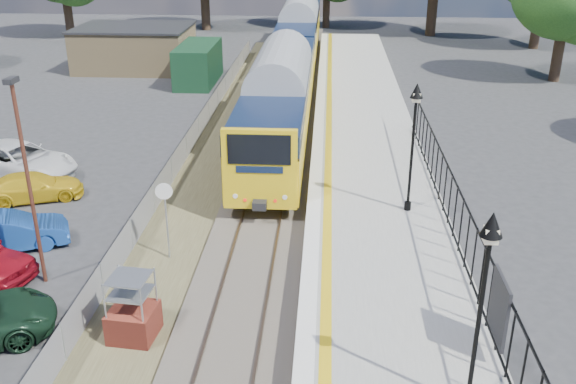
# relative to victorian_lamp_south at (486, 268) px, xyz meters

# --- Properties ---
(ground) EXTENTS (120.00, 120.00, 0.00)m
(ground) POSITION_rel_victorian_lamp_south_xyz_m (-5.50, 4.00, -4.30)
(ground) COLOR #2D2D30
(ground) RESTS_ON ground
(track_bed) EXTENTS (5.90, 80.00, 0.29)m
(track_bed) POSITION_rel_victorian_lamp_south_xyz_m (-5.97, 13.67, -4.21)
(track_bed) COLOR #473F38
(track_bed) RESTS_ON ground
(platform) EXTENTS (5.00, 70.00, 0.90)m
(platform) POSITION_rel_victorian_lamp_south_xyz_m (-1.30, 12.00, -3.85)
(platform) COLOR gray
(platform) RESTS_ON ground
(platform_edge) EXTENTS (0.90, 70.00, 0.01)m
(platform_edge) POSITION_rel_victorian_lamp_south_xyz_m (-3.36, 12.00, -3.39)
(platform_edge) COLOR silver
(platform_edge) RESTS_ON platform
(victorian_lamp_south) EXTENTS (0.44, 0.44, 4.60)m
(victorian_lamp_south) POSITION_rel_victorian_lamp_south_xyz_m (0.00, 0.00, 0.00)
(victorian_lamp_south) COLOR black
(victorian_lamp_south) RESTS_ON platform
(victorian_lamp_north) EXTENTS (0.44, 0.44, 4.60)m
(victorian_lamp_north) POSITION_rel_victorian_lamp_south_xyz_m (-0.20, 10.00, 0.00)
(victorian_lamp_north) COLOR black
(victorian_lamp_north) RESTS_ON platform
(palisade_fence) EXTENTS (0.12, 26.00, 2.00)m
(palisade_fence) POSITION_rel_victorian_lamp_south_xyz_m (1.05, 6.24, -2.46)
(palisade_fence) COLOR black
(palisade_fence) RESTS_ON platform
(wire_fence) EXTENTS (0.06, 52.00, 1.20)m
(wire_fence) POSITION_rel_victorian_lamp_south_xyz_m (-9.70, 16.00, -3.70)
(wire_fence) COLOR #999EA3
(wire_fence) RESTS_ON ground
(outbuilding) EXTENTS (10.80, 10.10, 3.12)m
(outbuilding) POSITION_rel_victorian_lamp_south_xyz_m (-16.41, 35.21, -2.78)
(outbuilding) COLOR tan
(outbuilding) RESTS_ON ground
(train) EXTENTS (2.82, 40.83, 3.51)m
(train) POSITION_rel_victorian_lamp_south_xyz_m (-5.50, 30.54, -1.96)
(train) COLOR gold
(train) RESTS_ON ground
(brick_plinth) EXTENTS (1.32, 1.32, 1.93)m
(brick_plinth) POSITION_rel_victorian_lamp_south_xyz_m (-8.22, 3.15, -3.37)
(brick_plinth) COLOR maroon
(brick_plinth) RESTS_ON ground
(speed_sign) EXTENTS (0.55, 0.15, 2.76)m
(speed_sign) POSITION_rel_victorian_lamp_south_xyz_m (-8.30, 7.48, -2.43)
(speed_sign) COLOR #999EA3
(speed_sign) RESTS_ON ground
(carpark_lamp) EXTENTS (0.25, 0.50, 6.48)m
(carpark_lamp) POSITION_rel_victorian_lamp_south_xyz_m (-11.87, 5.86, -0.57)
(carpark_lamp) COLOR #50261A
(carpark_lamp) RESTS_ON ground
(car_blue) EXTENTS (4.14, 2.87, 1.29)m
(car_blue) POSITION_rel_victorian_lamp_south_xyz_m (-13.92, 7.84, -3.65)
(car_blue) COLOR #194597
(car_blue) RESTS_ON ground
(car_yellow) EXTENTS (4.13, 2.83, 1.11)m
(car_yellow) POSITION_rel_victorian_lamp_south_xyz_m (-14.87, 11.99, -3.74)
(car_yellow) COLOR gold
(car_yellow) RESTS_ON ground
(car_white) EXTENTS (5.92, 4.33, 1.49)m
(car_white) POSITION_rel_victorian_lamp_south_xyz_m (-16.55, 14.40, -3.55)
(car_white) COLOR white
(car_white) RESTS_ON ground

